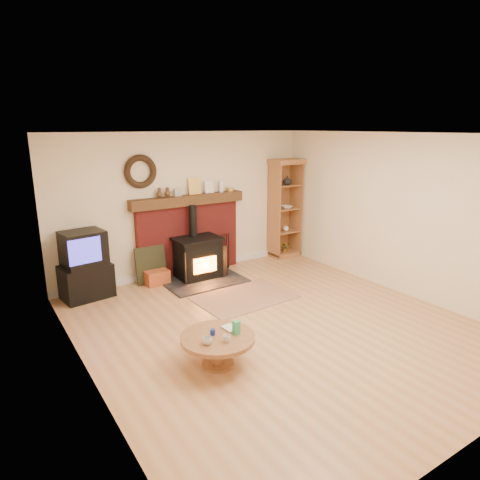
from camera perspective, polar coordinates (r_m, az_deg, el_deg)
ground at (r=6.11m, az=4.83°, el=-11.26°), size 5.50×5.50×0.00m
room_shell at (r=5.63m, az=4.47°, el=4.92°), size 5.02×5.52×2.61m
chimney_breast at (r=7.98m, az=-6.85°, el=1.15°), size 2.20×0.22×1.78m
wood_stove at (r=7.75m, az=-5.56°, el=-2.53°), size 1.40×1.00×1.32m
area_rug at (r=7.00m, az=0.55°, el=-7.63°), size 1.60×1.14×0.01m
tv_unit at (r=7.25m, az=-19.95°, el=-3.33°), size 0.82×0.62×1.11m
curio_cabinet at (r=8.98m, az=5.90°, el=4.19°), size 0.66×0.47×2.05m
firelog_box at (r=7.64m, az=-10.97°, el=-4.95°), size 0.41×0.26×0.25m
leaning_painting at (r=7.69m, az=-11.79°, el=-3.26°), size 0.55×0.15×0.65m
fire_tools at (r=8.32m, az=-2.03°, el=-2.79°), size 0.19×0.16×0.70m
coffee_table at (r=5.05m, az=-2.96°, el=-13.35°), size 0.87×0.87×0.53m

